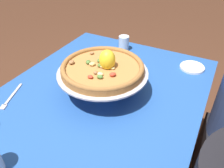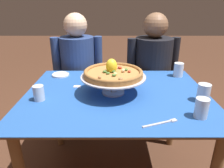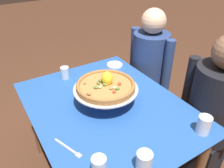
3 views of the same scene
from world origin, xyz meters
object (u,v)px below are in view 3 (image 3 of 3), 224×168
at_px(side_plate, 115,65).
at_px(sugar_packet, 101,82).
at_px(water_glass_back_right, 204,126).
at_px(pizza_stand, 106,91).
at_px(diner_right, 211,116).
at_px(water_glass_side_left, 65,73).
at_px(dinner_fork, 69,149).
at_px(diner_left, 148,75).
at_px(water_glass_front_right, 99,168).
at_px(pizza, 106,85).
at_px(water_glass_side_right, 144,163).

height_order(side_plate, sugar_packet, side_plate).
bearing_deg(side_plate, water_glass_back_right, -0.93).
bearing_deg(pizza_stand, diner_right, 59.45).
xyz_separation_m(pizza_stand, diner_right, (0.39, 0.66, -0.23)).
distance_m(water_glass_side_left, water_glass_back_right, 1.10).
distance_m(side_plate, diner_right, 0.89).
bearing_deg(dinner_fork, diner_left, 119.37).
bearing_deg(water_glass_front_right, diner_right, 94.73).
bearing_deg(diner_right, pizza_stand, -120.55).
relative_size(water_glass_back_right, sugar_packet, 2.25).
bearing_deg(dinner_fork, diner_right, 82.30).
bearing_deg(pizza_stand, sugar_packet, 157.96).
bearing_deg(water_glass_back_right, water_glass_front_right, -96.07).
xyz_separation_m(side_plate, diner_right, (0.83, 0.31, -0.14)).
distance_m(pizza, water_glass_side_left, 0.49).
bearing_deg(water_glass_side_right, water_glass_back_right, 92.72).
height_order(water_glass_side_left, dinner_fork, water_glass_side_left).
height_order(sugar_packet, diner_right, diner_right).
relative_size(pizza_stand, dinner_fork, 2.22).
height_order(dinner_fork, diner_left, diner_left).
bearing_deg(pizza, diner_right, 59.38).
distance_m(water_glass_side_right, water_glass_side_left, 1.03).
bearing_deg(water_glass_front_right, pizza_stand, 146.24).
bearing_deg(water_glass_front_right, dinner_fork, -164.09).
height_order(pizza, dinner_fork, pizza).
xyz_separation_m(water_glass_side_right, side_plate, (-1.00, 0.47, -0.04)).
bearing_deg(dinner_fork, water_glass_side_left, 159.40).
xyz_separation_m(water_glass_front_right, sugar_packet, (-0.73, 0.42, -0.05)).
height_order(water_glass_front_right, diner_right, diner_right).
xyz_separation_m(side_plate, sugar_packet, (0.18, -0.24, -0.01)).
bearing_deg(water_glass_side_right, diner_left, 138.60).
bearing_deg(pizza_stand, water_glass_side_left, -167.08).
height_order(water_glass_side_left, side_plate, water_glass_side_left).
bearing_deg(sugar_packet, dinner_fork, -43.36).
xyz_separation_m(water_glass_side_right, diner_left, (-0.90, 0.80, -0.20)).
height_order(sugar_packet, diner_left, diner_left).
height_order(side_plate, dinner_fork, side_plate).
bearing_deg(pizza_stand, side_plate, 141.52).
bearing_deg(sugar_packet, water_glass_front_right, -29.85).
xyz_separation_m(water_glass_side_left, dinner_fork, (0.71, -0.27, -0.04)).
xyz_separation_m(water_glass_back_right, side_plate, (-0.98, 0.02, -0.04)).
distance_m(pizza_stand, water_glass_front_right, 0.57).
distance_m(water_glass_side_right, diner_left, 1.22).
distance_m(pizza_stand, side_plate, 0.57).
bearing_deg(pizza_stand, diner_left, 116.95).
bearing_deg(water_glass_back_right, water_glass_side_left, -156.33).
bearing_deg(water_glass_front_right, diner_left, 129.38).
bearing_deg(sugar_packet, water_glass_side_left, -133.81).
height_order(pizza_stand, pizza, pizza).
distance_m(pizza_stand, diner_left, 0.80).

